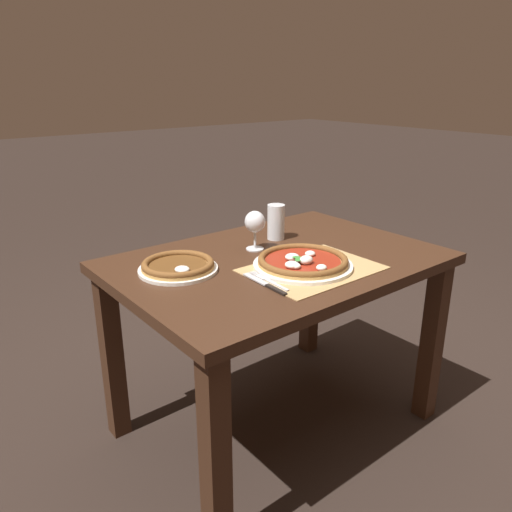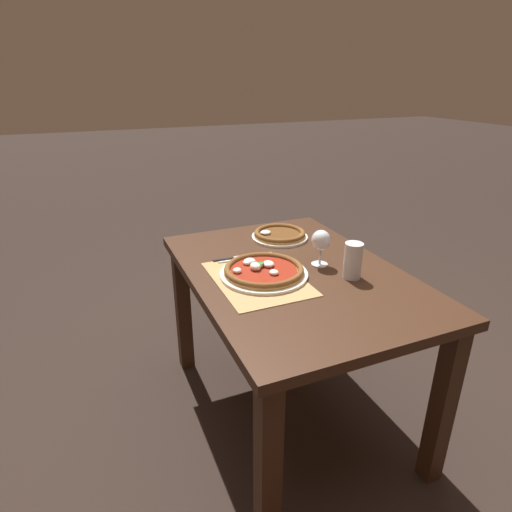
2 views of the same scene
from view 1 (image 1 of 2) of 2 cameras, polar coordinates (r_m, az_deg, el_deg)
name	(u,v)px [view 1 (image 1 of 2)]	position (r m, az deg, el deg)	size (l,w,h in m)	color
ground_plane	(275,422)	(2.23, 2.22, -18.39)	(24.00, 24.00, 0.00)	black
dining_table	(277,286)	(1.91, 2.47, -3.43)	(1.20, 0.83, 0.74)	#382114
paper_placemat	(312,269)	(1.76, 6.45, -1.48)	(0.45, 0.33, 0.00)	#A88451
pizza_near	(303,262)	(1.77, 5.40, -0.65)	(0.35, 0.35, 0.05)	silver
pizza_far	(178,266)	(1.75, -8.90, -1.15)	(0.28, 0.28, 0.04)	silver
wine_glass	(255,223)	(1.92, -0.13, 3.74)	(0.08, 0.08, 0.16)	silver
pint_glass	(276,223)	(2.07, 2.29, 3.83)	(0.07, 0.07, 0.15)	silver
fork	(268,281)	(1.64, 1.43, -2.83)	(0.03, 0.20, 0.00)	#B7B7BC
knife	(264,284)	(1.62, 0.97, -3.17)	(0.03, 0.22, 0.01)	black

